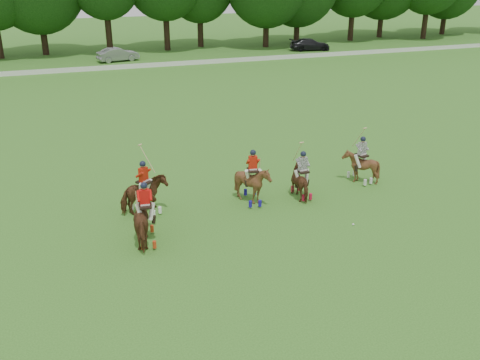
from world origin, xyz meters
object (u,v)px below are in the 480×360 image
object	(u,v)px
polo_stripe_b	(361,166)
car_mid	(118,55)
polo_red_c	(253,183)
polo_red_b	(145,195)
polo_ball	(353,224)
car_right	(310,45)
polo_red_a	(146,221)
polo_stripe_a	(302,181)

from	to	relation	value
polo_stripe_b	car_mid	bearing A→B (deg)	100.31
car_mid	polo_red_c	distance (m)	37.72
polo_red_b	polo_ball	size ratio (longest dim) A/B	32.05
car_mid	car_right	world-z (taller)	car_mid
polo_red_a	polo_red_b	size ratio (longest dim) A/B	0.85
car_mid	polo_red_c	xyz separation A→B (m)	(1.09, -37.70, 0.19)
polo_red_b	polo_ball	world-z (taller)	polo_red_b
polo_red_b	polo_red_c	distance (m)	4.66
car_mid	polo_stripe_a	bearing A→B (deg)	172.73
polo_red_a	polo_red_c	size ratio (longest dim) A/B	1.00
polo_red_c	polo_stripe_a	xyz separation A→B (m)	(2.27, -0.20, -0.12)
car_mid	polo_ball	size ratio (longest dim) A/B	47.57
polo_red_c	polo_ball	size ratio (longest dim) A/B	27.11
polo_stripe_b	polo_red_c	bearing A→B (deg)	-174.95
polo_red_a	polo_stripe_a	size ratio (longest dim) A/B	0.90
polo_red_a	polo_stripe_a	bearing A→B (deg)	14.46
car_mid	polo_stripe_b	size ratio (longest dim) A/B	1.52
car_right	polo_stripe_b	distance (m)	40.29
polo_red_c	polo_stripe_a	size ratio (longest dim) A/B	0.90
polo_red_b	polo_stripe_b	size ratio (longest dim) A/B	1.02
car_right	polo_red_a	distance (m)	47.62
polo_stripe_a	polo_ball	size ratio (longest dim) A/B	30.28
polo_red_a	polo_stripe_b	world-z (taller)	polo_stripe_b
polo_red_a	polo_red_c	bearing A→B (deg)	22.59
polo_red_a	polo_ball	size ratio (longest dim) A/B	27.23
polo_stripe_a	polo_red_b	bearing A→B (deg)	174.72
car_right	polo_red_c	world-z (taller)	polo_red_c
polo_ball	polo_stripe_a	bearing A→B (deg)	103.73
car_right	polo_red_a	xyz separation A→B (m)	(-26.17, -39.79, 0.22)
polo_red_c	polo_stripe_b	xyz separation A→B (m)	(5.68, 0.50, -0.08)
car_mid	polo_ball	distance (m)	41.35
polo_red_a	polo_stripe_a	world-z (taller)	polo_stripe_a
car_mid	polo_stripe_b	xyz separation A→B (m)	(6.77, -37.20, 0.11)
polo_red_c	polo_red_b	bearing A→B (deg)	174.66
polo_red_a	polo_stripe_a	xyz separation A→B (m)	(7.28, 1.88, -0.12)
polo_red_a	polo_red_b	world-z (taller)	polo_red_b
polo_stripe_b	polo_ball	distance (m)	4.79
polo_red_a	polo_stripe_b	xyz separation A→B (m)	(10.69, 2.59, -0.08)
polo_stripe_b	polo_ball	size ratio (longest dim) A/B	31.39
polo_red_c	polo_stripe_a	world-z (taller)	polo_stripe_a
polo_red_b	polo_stripe_b	bearing A→B (deg)	0.38
polo_stripe_b	polo_ball	bearing A→B (deg)	-123.67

